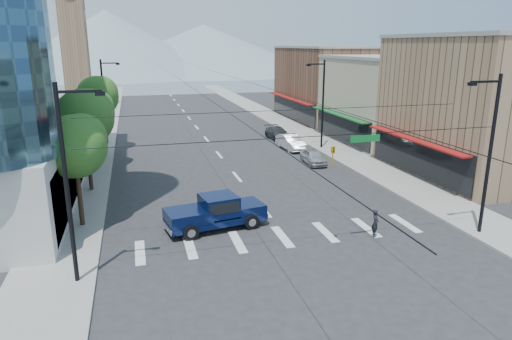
% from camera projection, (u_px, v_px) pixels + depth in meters
% --- Properties ---
extents(ground, '(160.00, 160.00, 0.00)m').
position_uv_depth(ground, '(295.00, 247.00, 24.31)').
color(ground, '#28282B').
rests_on(ground, ground).
extents(sidewalk_left, '(4.00, 120.00, 0.15)m').
position_uv_depth(sidewalk_left, '(101.00, 128.00, 58.54)').
color(sidewalk_left, gray).
rests_on(sidewalk_left, ground).
extents(sidewalk_right, '(4.00, 120.00, 0.15)m').
position_uv_depth(sidewalk_right, '(279.00, 121.00, 64.54)').
color(sidewalk_right, gray).
rests_on(sidewalk_right, ground).
extents(shop_near, '(12.00, 14.00, 11.00)m').
position_uv_depth(shop_near, '(486.00, 108.00, 37.17)').
color(shop_near, '#8C6B4C').
rests_on(shop_near, ground).
extents(shop_mid, '(12.00, 14.00, 9.00)m').
position_uv_depth(shop_mid, '(393.00, 100.00, 50.47)').
color(shop_mid, tan).
rests_on(shop_mid, ground).
extents(shop_far, '(12.00, 18.00, 10.00)m').
position_uv_depth(shop_far, '(333.00, 84.00, 65.23)').
color(shop_far, brown).
rests_on(shop_far, ground).
extents(clock_tower, '(4.80, 4.80, 20.40)m').
position_uv_depth(clock_tower, '(75.00, 44.00, 75.10)').
color(clock_tower, '#8C6B4C').
rests_on(clock_tower, ground).
extents(mountain_left, '(80.00, 80.00, 22.00)m').
position_uv_depth(mountain_left, '(108.00, 43.00, 157.32)').
color(mountain_left, gray).
rests_on(mountain_left, ground).
extents(mountain_right, '(90.00, 90.00, 18.00)m').
position_uv_depth(mountain_right, '(204.00, 49.00, 175.92)').
color(mountain_right, gray).
rests_on(mountain_right, ground).
extents(tree_near, '(3.65, 3.64, 6.71)m').
position_uv_depth(tree_near, '(77.00, 144.00, 25.90)').
color(tree_near, black).
rests_on(tree_near, ground).
extents(tree_midnear, '(4.09, 4.09, 7.52)m').
position_uv_depth(tree_midnear, '(86.00, 116.00, 32.26)').
color(tree_midnear, black).
rests_on(tree_midnear, ground).
extents(tree_midfar, '(3.65, 3.64, 6.71)m').
position_uv_depth(tree_midfar, '(94.00, 111.00, 38.93)').
color(tree_midfar, black).
rests_on(tree_midfar, ground).
extents(tree_far, '(4.09, 4.09, 7.52)m').
position_uv_depth(tree_far, '(99.00, 95.00, 45.29)').
color(tree_far, black).
rests_on(tree_far, ground).
extents(signal_rig, '(21.80, 0.20, 9.00)m').
position_uv_depth(signal_rig, '(308.00, 168.00, 22.20)').
color(signal_rig, black).
rests_on(signal_rig, ground).
extents(lamp_pole_nw, '(2.00, 0.25, 9.00)m').
position_uv_depth(lamp_pole_nw, '(105.00, 99.00, 48.27)').
color(lamp_pole_nw, black).
rests_on(lamp_pole_nw, ground).
extents(lamp_pole_ne, '(2.00, 0.25, 9.00)m').
position_uv_depth(lamp_pole_ne, '(322.00, 101.00, 46.15)').
color(lamp_pole_ne, black).
rests_on(lamp_pole_ne, ground).
extents(pickup_truck, '(6.18, 3.10, 2.00)m').
position_uv_depth(pickup_truck, '(215.00, 212.00, 26.60)').
color(pickup_truck, '#071136').
rests_on(pickup_truck, ground).
extents(pedestrian, '(0.59, 0.69, 1.59)m').
position_uv_depth(pedestrian, '(375.00, 223.00, 25.53)').
color(pedestrian, black).
rests_on(pedestrian, ground).
extents(parked_car_near, '(1.72, 3.97, 1.33)m').
position_uv_depth(parked_car_near, '(313.00, 157.00, 41.21)').
color(parked_car_near, '#ACACB1').
rests_on(parked_car_near, ground).
extents(parked_car_mid, '(1.99, 4.75, 1.53)m').
position_uv_depth(parked_car_mid, '(291.00, 142.00, 46.92)').
color(parked_car_mid, silver).
rests_on(parked_car_mid, ground).
extents(parked_car_far, '(2.16, 4.82, 1.37)m').
position_uv_depth(parked_car_far, '(278.00, 133.00, 52.06)').
color(parked_car_far, '#343437').
rests_on(parked_car_far, ground).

